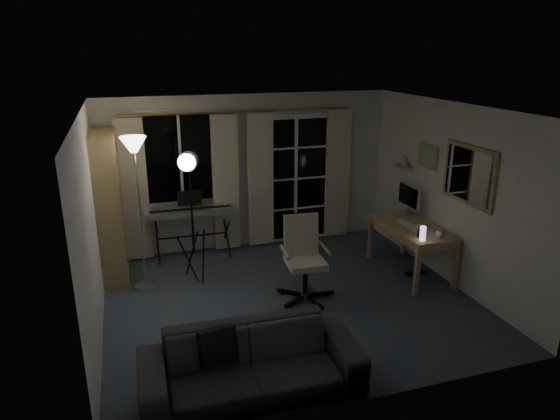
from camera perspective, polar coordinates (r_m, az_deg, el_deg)
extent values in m
cube|color=#374050|center=(6.45, 1.11, -10.31)|extent=(4.50, 4.00, 0.02)
cube|color=white|center=(7.55, -11.34, 5.86)|extent=(1.20, 0.06, 1.40)
cube|color=black|center=(7.52, -11.32, 5.81)|extent=(1.10, 0.02, 1.30)
cube|color=white|center=(7.51, -11.31, 5.80)|extent=(0.04, 0.03, 1.30)
cube|color=white|center=(8.05, 1.70, 3.49)|extent=(1.32, 0.06, 2.11)
cube|color=black|center=(7.93, -0.27, 3.27)|extent=(0.55, 0.02, 1.95)
cube|color=black|center=(8.12, 3.78, 3.59)|extent=(0.55, 0.02, 1.95)
cube|color=white|center=(8.01, 1.80, 3.42)|extent=(0.05, 0.04, 2.05)
cube|color=white|center=(8.14, 1.77, 0.19)|extent=(1.15, 0.03, 0.03)
cube|color=white|center=(8.00, 1.80, 3.59)|extent=(1.15, 0.03, 0.03)
cube|color=white|center=(7.89, 1.84, 7.11)|extent=(1.15, 0.03, 0.03)
cylinder|color=gold|center=(7.51, -4.63, 11.13)|extent=(3.50, 0.03, 0.03)
cube|color=beige|center=(7.51, -16.36, 2.10)|extent=(0.40, 0.07, 2.10)
cube|color=beige|center=(7.64, -6.22, 3.02)|extent=(0.40, 0.07, 2.10)
cube|color=beige|center=(7.77, -2.24, 3.36)|extent=(0.40, 0.07, 2.10)
cube|color=beige|center=(8.19, 6.58, 4.05)|extent=(0.40, 0.07, 2.10)
cube|color=tan|center=(6.64, -19.00, -0.83)|extent=(0.33, 0.03, 2.03)
cube|color=tan|center=(7.51, -18.85, 1.36)|extent=(0.33, 0.03, 2.03)
cube|color=tan|center=(7.08, -20.11, 0.22)|extent=(0.04, 0.92, 2.03)
cube|color=tan|center=(7.42, -18.14, -6.94)|extent=(0.34, 0.92, 0.03)
cube|color=tan|center=(7.27, -18.43, -4.25)|extent=(0.34, 0.92, 0.03)
cube|color=tan|center=(7.14, -18.74, -1.38)|extent=(0.34, 0.92, 0.03)
cube|color=tan|center=(7.03, -19.05, 1.59)|extent=(0.34, 0.92, 0.03)
cube|color=tan|center=(6.93, -19.38, 4.65)|extent=(0.34, 0.92, 0.03)
cube|color=tan|center=(6.85, -19.76, 8.21)|extent=(0.34, 0.92, 0.03)
cube|color=silver|center=(6.87, -18.42, -4.28)|extent=(0.23, 0.06, 0.26)
cube|color=olive|center=(6.97, -18.38, -4.18)|extent=(0.23, 0.04, 0.21)
cube|color=#3D3D3D|center=(7.04, -18.39, -3.83)|extent=(0.23, 0.04, 0.23)
cube|color=olive|center=(7.11, -18.41, -3.34)|extent=(0.23, 0.04, 0.30)
cube|color=silver|center=(7.19, -18.38, -3.37)|extent=(0.23, 0.06, 0.24)
cube|color=#A84430|center=(7.28, -18.37, -3.08)|extent=(0.23, 0.04, 0.24)
cube|color=#3C42B4|center=(7.35, -18.37, -2.86)|extent=(0.23, 0.05, 0.25)
cube|color=olive|center=(7.44, -18.36, -2.67)|extent=(0.23, 0.03, 0.23)
cube|color=#A84430|center=(7.50, -18.35, -2.45)|extent=(0.23, 0.06, 0.24)
cube|color=#3D3D3D|center=(7.59, -18.36, -2.12)|extent=(0.23, 0.03, 0.27)
cube|color=#3C42B4|center=(6.73, -18.75, -1.17)|extent=(0.23, 0.04, 0.28)
cube|color=#3D3D3D|center=(6.81, -18.73, -1.00)|extent=(0.23, 0.06, 0.27)
cube|color=#3D3D3D|center=(6.91, -18.71, -0.88)|extent=(0.23, 0.04, 0.24)
cube|color=#3C42B4|center=(6.98, -18.69, -0.74)|extent=(0.23, 0.03, 0.22)
cube|color=#3C42B4|center=(7.05, -18.69, -0.49)|extent=(0.23, 0.04, 0.24)
cube|color=#3D3D3D|center=(7.12, -18.70, -0.14)|extent=(0.23, 0.04, 0.28)
cube|color=#3D3D3D|center=(7.20, -18.66, -0.17)|extent=(0.23, 0.05, 0.22)
cube|color=tan|center=(7.28, -18.66, 0.09)|extent=(0.23, 0.04, 0.24)
cube|color=olive|center=(7.35, -18.65, 0.32)|extent=(0.23, 0.03, 0.25)
cube|color=#3D3D3D|center=(7.42, -18.64, 0.44)|extent=(0.23, 0.03, 0.24)
cube|color=#A84430|center=(6.62, -19.09, 2.03)|extent=(0.23, 0.04, 0.29)
cube|color=#3D3D3D|center=(6.71, -19.04, 1.92)|extent=(0.23, 0.03, 0.22)
cube|color=silver|center=(6.76, -19.07, 2.43)|extent=(0.23, 0.04, 0.30)
cube|color=silver|center=(6.84, -19.04, 2.48)|extent=(0.23, 0.04, 0.28)
cube|color=olive|center=(6.92, -19.01, 2.43)|extent=(0.23, 0.04, 0.23)
cube|color=#3C42B4|center=(6.99, -19.00, 2.62)|extent=(0.23, 0.05, 0.23)
cylinder|color=#B2B2B7|center=(6.98, -15.02, -8.41)|extent=(0.35, 0.35, 0.03)
cylinder|color=#B2B2B7|center=(6.62, -15.68, -1.03)|extent=(0.04, 0.04, 1.88)
cone|color=#FFE5B2|center=(6.38, -16.42, 7.18)|extent=(0.37, 0.37, 0.19)
cylinder|color=black|center=(7.58, -13.84, -3.27)|extent=(0.04, 0.65, 0.58)
cylinder|color=black|center=(7.58, -13.84, -3.27)|extent=(0.04, 0.65, 0.58)
cylinder|color=black|center=(7.68, -6.17, -2.57)|extent=(0.04, 0.65, 0.58)
cylinder|color=black|center=(7.68, -6.17, -2.57)|extent=(0.04, 0.65, 0.58)
cylinder|color=black|center=(7.61, -9.98, -2.92)|extent=(1.03, 0.05, 0.02)
cube|color=silver|center=(7.48, -10.14, -0.13)|extent=(1.34, 0.37, 0.09)
cube|color=white|center=(7.39, -10.09, -0.06)|extent=(1.24, 0.17, 0.02)
cube|color=black|center=(7.43, -10.13, 0.11)|extent=(1.19, 0.11, 0.01)
cube|color=black|center=(7.53, -10.30, 1.37)|extent=(0.36, 0.08, 0.22)
cylinder|color=black|center=(6.90, -8.76, -5.39)|extent=(0.12, 0.28, 0.73)
cylinder|color=black|center=(7.03, -10.05, -5.00)|extent=(0.19, 0.23, 0.74)
cylinder|color=black|center=(6.84, -10.43, -5.69)|extent=(0.29, 0.07, 0.74)
cylinder|color=black|center=(6.67, -10.07, 0.31)|extent=(0.04, 0.04, 1.27)
cylinder|color=silver|center=(6.46, -10.49, 5.49)|extent=(0.27, 0.21, 0.24)
cylinder|color=white|center=(6.38, -10.64, 5.33)|extent=(0.20, 0.09, 0.21)
cube|color=black|center=(6.52, 4.75, -9.49)|extent=(0.32, 0.08, 0.04)
cylinder|color=black|center=(6.55, 5.43, -9.56)|extent=(0.05, 0.05, 0.05)
cube|color=black|center=(6.66, 2.94, -8.83)|extent=(0.17, 0.32, 0.04)
cylinder|color=black|center=(6.74, 2.96, -8.67)|extent=(0.05, 0.05, 0.05)
cube|color=black|center=(6.53, 1.02, -9.38)|extent=(0.28, 0.25, 0.04)
cylinder|color=black|center=(6.57, 0.36, -9.41)|extent=(0.05, 0.05, 0.05)
cube|color=black|center=(6.31, 1.60, -10.44)|extent=(0.30, 0.21, 0.04)
cylinder|color=black|center=(6.26, 1.13, -10.87)|extent=(0.05, 0.05, 0.05)
cube|color=black|center=(6.30, 4.00, -10.51)|extent=(0.12, 0.32, 0.04)
cylinder|color=black|center=(6.25, 4.42, -10.97)|extent=(0.05, 0.05, 0.05)
cylinder|color=black|center=(6.35, 2.90, -7.84)|extent=(0.06, 0.06, 0.40)
cube|color=beige|center=(6.26, 2.93, -6.03)|extent=(0.50, 0.50, 0.08)
cube|color=beige|center=(6.34, 2.43, -2.75)|extent=(0.45, 0.16, 0.53)
cube|color=black|center=(6.37, 2.33, -2.46)|extent=(0.43, 0.13, 0.48)
cylinder|color=tan|center=(6.15, 0.56, -4.82)|extent=(0.08, 0.40, 0.04)
cylinder|color=tan|center=(6.29, 5.19, -4.38)|extent=(0.08, 0.40, 0.04)
cube|color=tan|center=(7.15, 14.88, -1.86)|extent=(0.68, 1.33, 0.04)
cube|color=tan|center=(7.17, 14.83, -2.36)|extent=(0.64, 1.29, 0.09)
cube|color=tan|center=(6.65, 15.38, -6.76)|extent=(0.06, 0.06, 0.67)
cube|color=tan|center=(6.97, 19.44, -5.97)|extent=(0.06, 0.06, 0.67)
cube|color=tan|center=(7.63, 10.29, -3.10)|extent=(0.06, 0.06, 0.67)
cube|color=tan|center=(7.91, 14.04, -2.57)|extent=(0.06, 0.06, 0.67)
cube|color=silver|center=(7.60, 14.39, -0.41)|extent=(0.17, 0.12, 0.01)
cube|color=silver|center=(7.56, 14.46, 0.49)|extent=(0.04, 0.03, 0.21)
cube|color=silver|center=(7.52, 14.55, 1.59)|extent=(0.04, 0.51, 0.32)
cube|color=black|center=(7.51, 14.43, 1.58)|extent=(0.01, 0.47, 0.28)
cube|color=white|center=(7.15, 14.39, -1.59)|extent=(0.14, 0.40, 0.02)
cube|color=white|center=(6.90, 15.30, -2.38)|extent=(0.06, 0.10, 0.02)
cube|color=white|center=(7.05, 15.85, -2.04)|extent=(0.25, 0.31, 0.01)
cube|color=white|center=(6.89, 16.51, -2.58)|extent=(0.21, 0.16, 0.00)
cube|color=black|center=(6.70, 15.67, -2.61)|extent=(0.05, 0.04, 0.11)
cylinder|color=white|center=(6.60, 16.00, -2.59)|extent=(0.08, 0.08, 0.19)
cube|color=black|center=(7.35, 15.18, -6.96)|extent=(0.28, 0.08, 0.05)
imported|color=silver|center=(6.79, 17.86, -2.52)|extent=(0.12, 0.09, 0.12)
cube|color=tan|center=(6.62, 20.82, 3.75)|extent=(0.04, 0.94, 0.74)
cube|color=white|center=(6.61, 20.69, 3.74)|extent=(0.01, 0.84, 0.64)
cube|color=tan|center=(7.32, 16.61, 5.88)|extent=(0.03, 0.42, 0.32)
cube|color=#55AA9D|center=(7.31, 16.52, 5.87)|extent=(0.00, 0.36, 0.26)
cube|color=tan|center=(7.74, 13.98, 4.85)|extent=(0.16, 0.30, 0.02)
cone|color=beige|center=(7.73, 14.03, 5.50)|extent=(0.12, 0.12, 0.15)
imported|color=#2E2E31|center=(4.75, -3.27, -16.07)|extent=(2.04, 0.64, 0.79)
cube|color=black|center=(4.75, -7.12, -15.19)|extent=(0.36, 0.23, 0.36)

